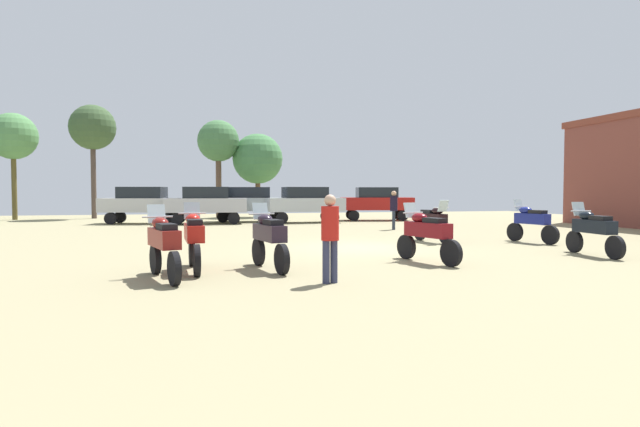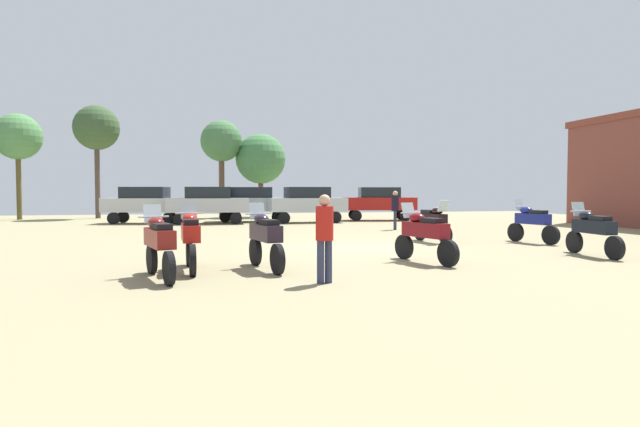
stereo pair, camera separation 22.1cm
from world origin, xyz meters
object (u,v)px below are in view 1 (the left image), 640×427
at_px(person_2, 330,232).
at_px(motorcycle_6, 433,221).
at_px(person_1, 394,207).
at_px(tree_5, 258,159).
at_px(car_2, 305,202).
at_px(car_5, 206,202).
at_px(motorcycle_7, 164,243).
at_px(tree_1, 13,137).
at_px(car_4, 249,202).
at_px(motorcycle_1, 194,237).
at_px(tree_2, 93,128).
at_px(car_3, 142,202).
at_px(motorcycle_3, 531,222).
at_px(motorcycle_5, 269,237).
at_px(motorcycle_4, 593,229).
at_px(tree_3, 218,142).
at_px(motorcycle_2, 427,233).
at_px(car_1, 376,201).

bearing_deg(person_2, motorcycle_6, -142.19).
height_order(motorcycle_6, person_1, person_1).
bearing_deg(tree_5, car_2, -75.03).
bearing_deg(car_5, motorcycle_7, 179.51).
distance_m(car_2, tree_1, 18.66).
bearing_deg(car_4, motorcycle_1, 178.57).
height_order(motorcycle_1, car_2, car_2).
distance_m(car_2, tree_2, 15.23).
relative_size(motorcycle_7, car_3, 0.48).
bearing_deg(motorcycle_1, motorcycle_3, 14.58).
bearing_deg(motorcycle_6, motorcycle_5, 28.13).
bearing_deg(motorcycle_4, car_4, 115.94).
bearing_deg(tree_3, tree_2, 175.50).
xyz_separation_m(motorcycle_2, car_3, (-8.56, 17.83, 0.45)).
xyz_separation_m(motorcycle_4, tree_5, (-6.64, 23.59, 3.25)).
relative_size(motorcycle_7, car_2, 0.50).
relative_size(car_3, tree_1, 0.69).
bearing_deg(motorcycle_5, tree_5, 72.19).
bearing_deg(motorcycle_5, motorcycle_7, -171.97).
xyz_separation_m(motorcycle_3, car_2, (-5.33, 12.98, 0.45)).
bearing_deg(motorcycle_1, person_2, -44.88).
xyz_separation_m(car_2, tree_2, (-12.47, 7.39, 4.64)).
relative_size(motorcycle_7, tree_5, 0.38).
bearing_deg(motorcycle_4, car_5, 124.41).
bearing_deg(car_1, motorcycle_4, -170.09).
distance_m(motorcycle_6, tree_3, 20.41).
xyz_separation_m(motorcycle_7, tree_1, (-10.54, 24.66, 4.37)).
xyz_separation_m(motorcycle_2, motorcycle_3, (5.57, 3.78, -0.00)).
height_order(motorcycle_1, motorcycle_6, motorcycle_1).
height_order(motorcycle_3, car_5, car_5).
relative_size(car_4, car_5, 1.03).
bearing_deg(motorcycle_7, person_2, -37.09).
bearing_deg(motorcycle_2, car_1, 57.84).
distance_m(motorcycle_6, car_2, 12.22).
distance_m(person_1, tree_2, 21.12).
bearing_deg(motorcycle_5, motorcycle_2, -7.98).
distance_m(car_1, car_4, 7.64).
bearing_deg(tree_3, car_3, -126.83).
bearing_deg(car_4, person_2, -173.47).
distance_m(motorcycle_5, motorcycle_6, 8.08).
bearing_deg(car_5, tree_2, 46.42).
bearing_deg(car_1, car_5, 106.52).
distance_m(motorcycle_5, tree_5, 24.46).
height_order(car_2, tree_3, tree_3).
height_order(tree_2, tree_3, tree_2).
bearing_deg(car_1, tree_2, 80.00).
bearing_deg(car_2, motorcycle_4, -167.24).
bearing_deg(motorcycle_1, motorcycle_2, -3.48).
height_order(motorcycle_2, motorcycle_6, motorcycle_2).
bearing_deg(person_1, car_2, 45.08).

